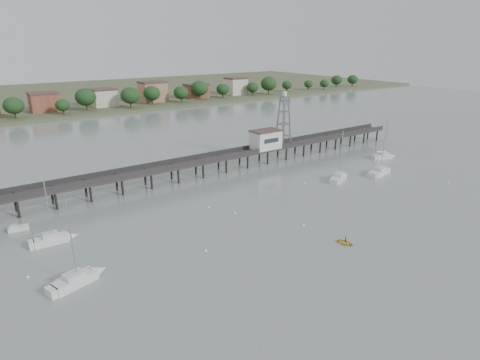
% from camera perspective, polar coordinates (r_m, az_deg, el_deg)
% --- Properties ---
extents(ground_plane, '(500.00, 500.00, 0.00)m').
position_cam_1_polar(ground_plane, '(60.86, 21.37, -14.95)').
color(ground_plane, slate).
rests_on(ground_plane, ground).
extents(pier, '(150.00, 5.00, 5.50)m').
position_cam_1_polar(pier, '(100.73, -7.54, 2.27)').
color(pier, '#2D2823').
rests_on(pier, ground).
extents(pier_building, '(8.40, 5.40, 5.30)m').
position_cam_1_polar(pier_building, '(113.27, 3.66, 5.80)').
color(pier_building, silver).
rests_on(pier_building, ground).
extents(lattice_tower, '(3.20, 3.20, 15.50)m').
position_cam_1_polar(lattice_tower, '(116.46, 6.23, 8.32)').
color(lattice_tower, slate).
rests_on(lattice_tower, ground).
extents(sailboat_b, '(7.26, 2.36, 11.98)m').
position_cam_1_polar(sailboat_b, '(76.39, -24.51, -7.59)').
color(sailboat_b, silver).
rests_on(sailboat_b, ground).
extents(sailboat_d, '(9.35, 4.05, 14.87)m').
position_cam_1_polar(sailboat_d, '(111.29, 19.60, 1.23)').
color(sailboat_d, silver).
rests_on(sailboat_d, ground).
extents(sailboat_a, '(8.48, 4.58, 13.46)m').
position_cam_1_polar(sailboat_a, '(63.47, -21.40, -12.77)').
color(sailboat_a, silver).
rests_on(sailboat_a, ground).
extents(sailboat_e, '(7.28, 4.19, 11.68)m').
position_cam_1_polar(sailboat_e, '(125.82, 20.07, 3.19)').
color(sailboat_e, silver).
rests_on(sailboat_e, ground).
extents(sailboat_c, '(8.26, 5.24, 13.22)m').
position_cam_1_polar(sailboat_c, '(103.29, 14.05, 0.44)').
color(sailboat_c, silver).
rests_on(sailboat_c, ground).
extents(white_tender, '(3.57, 1.88, 1.32)m').
position_cam_1_polar(white_tender, '(84.17, -29.04, -6.04)').
color(white_tender, silver).
rests_on(white_tender, ground).
extents(yellow_dinghy, '(2.12, 1.08, 2.85)m').
position_cam_1_polar(yellow_dinghy, '(71.69, 14.74, -8.76)').
color(yellow_dinghy, yellow).
rests_on(yellow_dinghy, ground).
extents(dinghy_occupant, '(0.66, 1.18, 0.27)m').
position_cam_1_polar(dinghy_occupant, '(71.69, 14.74, -8.76)').
color(dinghy_occupant, black).
rests_on(dinghy_occupant, ground).
extents(mooring_buoys, '(91.26, 21.32, 0.39)m').
position_cam_1_polar(mooring_buoys, '(80.36, 3.48, -4.90)').
color(mooring_buoys, '#F7EFC0').
rests_on(mooring_buoys, ground).
extents(far_shore, '(500.00, 170.00, 10.40)m').
position_cam_1_polar(far_shore, '(270.84, -25.97, 10.54)').
color(far_shore, '#475133').
rests_on(far_shore, ground).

